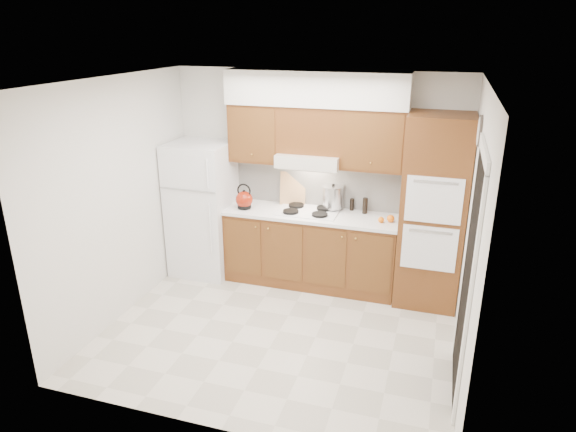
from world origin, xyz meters
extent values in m
plane|color=beige|center=(0.00, 0.00, 0.00)|extent=(3.60, 3.60, 0.00)
plane|color=white|center=(0.00, 0.00, 2.60)|extent=(3.60, 3.60, 0.00)
cube|color=silver|center=(0.00, 1.50, 1.30)|extent=(3.60, 0.02, 2.60)
cube|color=silver|center=(-1.80, 0.00, 1.30)|extent=(0.02, 3.00, 2.60)
cube|color=silver|center=(1.80, 0.00, 1.30)|extent=(0.02, 3.00, 2.60)
cube|color=white|center=(-1.41, 1.14, 0.86)|extent=(0.75, 0.72, 1.72)
cube|color=brown|center=(0.02, 1.20, 0.45)|extent=(2.11, 0.60, 0.90)
cube|color=white|center=(0.03, 1.19, 0.92)|extent=(2.13, 0.62, 0.04)
cube|color=white|center=(0.02, 1.49, 1.22)|extent=(2.11, 0.03, 0.56)
cube|color=brown|center=(1.44, 1.18, 1.10)|extent=(0.70, 0.65, 2.20)
cube|color=brown|center=(-0.71, 1.33, 1.85)|extent=(0.63, 0.33, 0.70)
cube|color=brown|center=(0.72, 1.33, 1.85)|extent=(0.73, 0.33, 0.70)
cube|color=silver|center=(-0.02, 1.27, 1.57)|extent=(0.75, 0.45, 0.15)
cube|color=brown|center=(-0.02, 1.33, 1.92)|extent=(0.75, 0.33, 0.55)
cube|color=silver|center=(0.03, 1.32, 2.40)|extent=(2.13, 0.36, 0.40)
cube|color=white|center=(-0.02, 1.21, 0.95)|extent=(0.74, 0.50, 0.01)
cube|color=black|center=(1.79, -0.35, 1.05)|extent=(0.02, 0.90, 2.10)
cylinder|color=#3F3833|center=(1.79, 0.55, 2.15)|extent=(0.02, 0.30, 0.30)
sphere|color=maroon|center=(-0.81, 1.10, 1.06)|extent=(0.26, 0.26, 0.21)
cube|color=tan|center=(-0.29, 1.45, 1.14)|extent=(0.33, 0.16, 0.42)
cylinder|color=silver|center=(0.25, 1.38, 1.10)|extent=(0.32, 0.32, 0.26)
cylinder|color=black|center=(0.30, 1.37, 1.04)|extent=(0.07, 0.07, 0.20)
cylinder|color=black|center=(0.65, 1.36, 1.04)|extent=(0.07, 0.07, 0.19)
cylinder|color=black|center=(0.48, 1.43, 1.01)|extent=(0.07, 0.07, 0.15)
sphere|color=orange|center=(0.98, 1.15, 0.98)|extent=(0.10, 0.10, 0.09)
sphere|color=#FA9E0D|center=(0.88, 1.10, 0.98)|extent=(0.08, 0.08, 0.07)
camera|label=1|loc=(1.49, -4.48, 3.04)|focal=32.00mm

